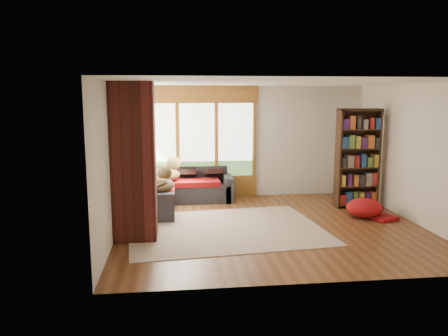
{
  "coord_description": "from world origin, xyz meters",
  "views": [
    {
      "loc": [
        -1.75,
        -7.6,
        2.38
      ],
      "look_at": [
        -0.75,
        0.9,
        0.95
      ],
      "focal_mm": 35.0,
      "sensor_mm": 36.0,
      "label": 1
    }
  ],
  "objects_px": {
    "brick_chimney": "(134,161)",
    "sectional_sofa": "(165,193)",
    "bookshelf": "(358,158)",
    "pouf": "(364,207)",
    "area_rug": "(226,229)",
    "dog_tan": "(168,169)",
    "dog_brindle": "(163,179)"
  },
  "relations": [
    {
      "from": "area_rug",
      "to": "bookshelf",
      "type": "xyz_separation_m",
      "value": [
        2.98,
        1.28,
        1.05
      ]
    },
    {
      "from": "dog_tan",
      "to": "sectional_sofa",
      "type": "bearing_deg",
      "value": -156.48
    },
    {
      "from": "dog_tan",
      "to": "dog_brindle",
      "type": "height_order",
      "value": "dog_tan"
    },
    {
      "from": "pouf",
      "to": "dog_brindle",
      "type": "bearing_deg",
      "value": 171.65
    },
    {
      "from": "brick_chimney",
      "to": "pouf",
      "type": "height_order",
      "value": "brick_chimney"
    },
    {
      "from": "bookshelf",
      "to": "dog_brindle",
      "type": "relative_size",
      "value": 2.48
    },
    {
      "from": "dog_brindle",
      "to": "dog_tan",
      "type": "bearing_deg",
      "value": 5.64
    },
    {
      "from": "area_rug",
      "to": "bookshelf",
      "type": "height_order",
      "value": "bookshelf"
    },
    {
      "from": "brick_chimney",
      "to": "dog_brindle",
      "type": "relative_size",
      "value": 3.06
    },
    {
      "from": "bookshelf",
      "to": "dog_tan",
      "type": "bearing_deg",
      "value": 168.69
    },
    {
      "from": "sectional_sofa",
      "to": "pouf",
      "type": "xyz_separation_m",
      "value": [
        3.92,
        -1.33,
        -0.1
      ]
    },
    {
      "from": "sectional_sofa",
      "to": "bookshelf",
      "type": "distance_m",
      "value": 4.19
    },
    {
      "from": "brick_chimney",
      "to": "dog_brindle",
      "type": "height_order",
      "value": "brick_chimney"
    },
    {
      "from": "bookshelf",
      "to": "sectional_sofa",
      "type": "bearing_deg",
      "value": 172.83
    },
    {
      "from": "pouf",
      "to": "bookshelf",
      "type": "bearing_deg",
      "value": 78.17
    },
    {
      "from": "area_rug",
      "to": "dog_brindle",
      "type": "relative_size",
      "value": 4.02
    },
    {
      "from": "area_rug",
      "to": "dog_tan",
      "type": "bearing_deg",
      "value": 116.67
    },
    {
      "from": "bookshelf",
      "to": "brick_chimney",
      "type": "bearing_deg",
      "value": -161.35
    },
    {
      "from": "area_rug",
      "to": "dog_tan",
      "type": "xyz_separation_m",
      "value": [
        -1.05,
        2.08,
        0.76
      ]
    },
    {
      "from": "dog_tan",
      "to": "pouf",
      "type": "bearing_deg",
      "value": -76.25
    },
    {
      "from": "bookshelf",
      "to": "pouf",
      "type": "bearing_deg",
      "value": -101.83
    },
    {
      "from": "brick_chimney",
      "to": "dog_brindle",
      "type": "distance_m",
      "value": 1.47
    },
    {
      "from": "dog_brindle",
      "to": "pouf",
      "type": "bearing_deg",
      "value": -87.98
    },
    {
      "from": "dog_tan",
      "to": "area_rug",
      "type": "bearing_deg",
      "value": -116.84
    },
    {
      "from": "brick_chimney",
      "to": "area_rug",
      "type": "relative_size",
      "value": 0.76
    },
    {
      "from": "brick_chimney",
      "to": "sectional_sofa",
      "type": "height_order",
      "value": "brick_chimney"
    },
    {
      "from": "sectional_sofa",
      "to": "area_rug",
      "type": "xyz_separation_m",
      "value": [
        1.11,
        -1.79,
        -0.3
      ]
    },
    {
      "from": "sectional_sofa",
      "to": "area_rug",
      "type": "height_order",
      "value": "sectional_sofa"
    },
    {
      "from": "pouf",
      "to": "area_rug",
      "type": "bearing_deg",
      "value": -170.59
    },
    {
      "from": "sectional_sofa",
      "to": "dog_brindle",
      "type": "distance_m",
      "value": 0.87
    },
    {
      "from": "dog_brindle",
      "to": "bookshelf",
      "type": "bearing_deg",
      "value": -76.39
    },
    {
      "from": "sectional_sofa",
      "to": "dog_tan",
      "type": "distance_m",
      "value": 0.55
    }
  ]
}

